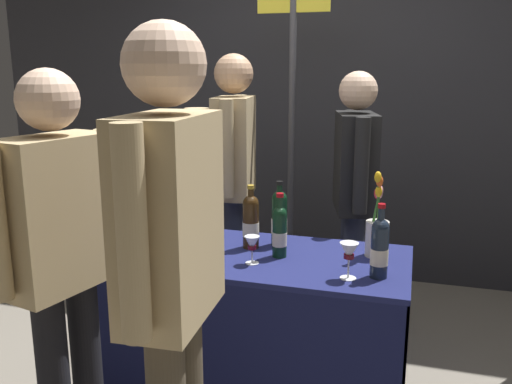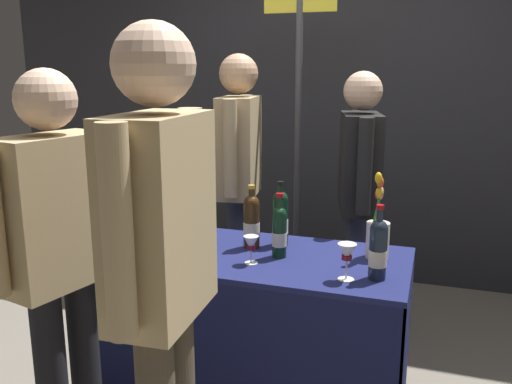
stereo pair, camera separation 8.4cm
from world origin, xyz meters
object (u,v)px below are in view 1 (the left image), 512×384
object	(u,v)px
featured_wine_bottle	(155,209)
taster_foreground_right	(171,260)
wine_glass_near_vendor	(349,253)
vendor_presenter	(354,183)
booth_signpost	(292,118)
display_bottle_0	(157,233)
wine_glass_mid	(252,244)
flower_vase	(377,231)
tasting_table	(256,301)

from	to	relation	value
featured_wine_bottle	taster_foreground_right	bearing A→B (deg)	-60.46
featured_wine_bottle	wine_glass_near_vendor	distance (m)	1.06
vendor_presenter	booth_signpost	size ratio (longest dim) A/B	0.74
vendor_presenter	booth_signpost	bearing A→B (deg)	-141.89
wine_glass_near_vendor	display_bottle_0	bearing A→B (deg)	-178.80
wine_glass_mid	vendor_presenter	size ratio (longest dim) A/B	0.08
wine_glass_mid	flower_vase	size ratio (longest dim) A/B	0.32
display_bottle_0	booth_signpost	bearing A→B (deg)	77.36
tasting_table	flower_vase	distance (m)	0.67
wine_glass_near_vendor	booth_signpost	bearing A→B (deg)	112.36
taster_foreground_right	booth_signpost	distance (m)	2.11
tasting_table	flower_vase	size ratio (longest dim) A/B	3.50
featured_wine_bottle	flower_vase	distance (m)	1.11
taster_foreground_right	vendor_presenter	bearing A→B (deg)	-14.73
tasting_table	wine_glass_mid	size ratio (longest dim) A/B	11.10
wine_glass_mid	tasting_table	bearing A→B (deg)	98.56
display_bottle_0	wine_glass_mid	world-z (taller)	display_bottle_0
featured_wine_bottle	wine_glass_near_vendor	bearing A→B (deg)	-15.57
wine_glass_near_vendor	booth_signpost	distance (m)	1.52
wine_glass_mid	taster_foreground_right	xyz separation A→B (m)	(-0.01, -0.79, 0.21)
featured_wine_bottle	display_bottle_0	distance (m)	0.34
featured_wine_bottle	wine_glass_near_vendor	xyz separation A→B (m)	(1.02, -0.29, -0.04)
wine_glass_near_vendor	booth_signpost	size ratio (longest dim) A/B	0.07
flower_vase	booth_signpost	world-z (taller)	booth_signpost
flower_vase	vendor_presenter	distance (m)	0.70
booth_signpost	flower_vase	bearing A→B (deg)	-58.06
tasting_table	wine_glass_near_vendor	distance (m)	0.60
flower_vase	wine_glass_mid	bearing A→B (deg)	-153.62
featured_wine_bottle	booth_signpost	xyz separation A→B (m)	(0.47, 1.07, 0.38)
display_bottle_0	flower_vase	distance (m)	1.01
display_bottle_0	wine_glass_near_vendor	distance (m)	0.86
tasting_table	display_bottle_0	distance (m)	0.58
tasting_table	featured_wine_bottle	size ratio (longest dim) A/B	3.97
tasting_table	display_bottle_0	world-z (taller)	display_bottle_0
booth_signpost	taster_foreground_right	bearing A→B (deg)	-86.91
wine_glass_near_vendor	taster_foreground_right	bearing A→B (deg)	-121.00
taster_foreground_right	wine_glass_near_vendor	bearing A→B (deg)	-34.23
vendor_presenter	taster_foreground_right	xyz separation A→B (m)	(-0.35, -1.72, 0.09)
wine_glass_near_vendor	taster_foreground_right	xyz separation A→B (m)	(-0.44, -0.74, 0.18)
taster_foreground_right	booth_signpost	xyz separation A→B (m)	(-0.11, 2.09, 0.24)
wine_glass_mid	taster_foreground_right	world-z (taller)	taster_foreground_right
taster_foreground_right	flower_vase	bearing A→B (deg)	-30.07
booth_signpost	tasting_table	bearing A→B (deg)	-84.96
featured_wine_bottle	wine_glass_mid	bearing A→B (deg)	-21.27
tasting_table	featured_wine_bottle	bearing A→B (deg)	169.55
wine_glass_mid	flower_vase	world-z (taller)	flower_vase
flower_vase	booth_signpost	bearing A→B (deg)	121.94
display_bottle_0	booth_signpost	size ratio (longest dim) A/B	0.14
tasting_table	display_bottle_0	size ratio (longest dim) A/B	4.80
wine_glass_mid	booth_signpost	size ratio (longest dim) A/B	0.06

